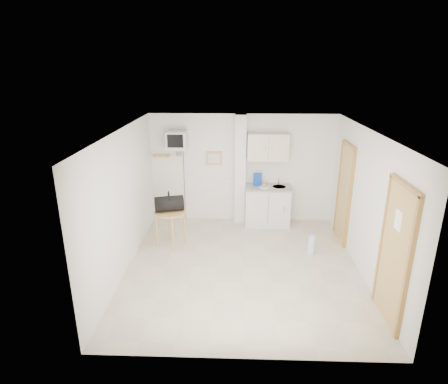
{
  "coord_description": "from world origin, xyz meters",
  "views": [
    {
      "loc": [
        -0.13,
        -6.04,
        3.55
      ],
      "look_at": [
        -0.36,
        0.6,
        1.25
      ],
      "focal_mm": 30.0,
      "sensor_mm": 36.0,
      "label": 1
    }
  ],
  "objects_px": {
    "crt_television": "(177,141)",
    "duffel_bag": "(169,203)",
    "round_table": "(170,216)",
    "water_bottle": "(311,245)"
  },
  "relations": [
    {
      "from": "round_table",
      "to": "duffel_bag",
      "type": "relative_size",
      "value": 1.17
    },
    {
      "from": "crt_television",
      "to": "duffel_bag",
      "type": "bearing_deg",
      "value": -91.02
    },
    {
      "from": "water_bottle",
      "to": "crt_television",
      "type": "bearing_deg",
      "value": 152.68
    },
    {
      "from": "duffel_bag",
      "to": "water_bottle",
      "type": "xyz_separation_m",
      "value": [
        2.82,
        -0.31,
        -0.71
      ]
    },
    {
      "from": "water_bottle",
      "to": "round_table",
      "type": "bearing_deg",
      "value": 174.25
    },
    {
      "from": "round_table",
      "to": "water_bottle",
      "type": "distance_m",
      "value": 2.85
    },
    {
      "from": "crt_television",
      "to": "round_table",
      "type": "height_order",
      "value": "crt_television"
    },
    {
      "from": "crt_television",
      "to": "water_bottle",
      "type": "distance_m",
      "value": 3.61
    },
    {
      "from": "round_table",
      "to": "duffel_bag",
      "type": "bearing_deg",
      "value": 119.53
    },
    {
      "from": "crt_television",
      "to": "round_table",
      "type": "bearing_deg",
      "value": -90.2
    }
  ]
}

